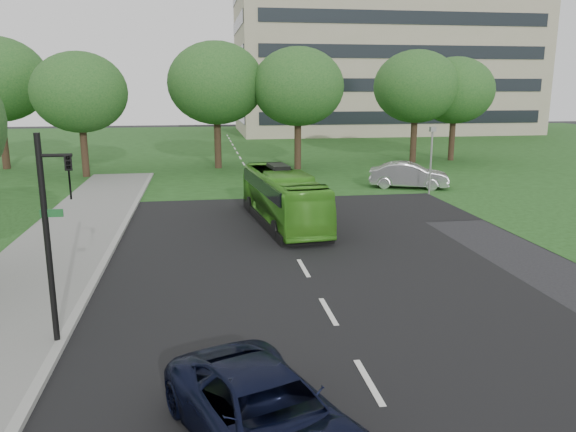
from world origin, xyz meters
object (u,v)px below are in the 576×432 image
(tree_park_a, at_px, (80,92))
(sedan, at_px, (409,175))
(tree_park_c, at_px, (298,87))
(tree_park_e, at_px, (455,91))
(tree_park_b, at_px, (216,83))
(camera_pole, at_px, (431,151))
(traffic_light, at_px, (53,225))
(tree_park_d, at_px, (416,87))
(office_building, at_px, (382,41))
(suv, at_px, (266,415))
(bus, at_px, (283,197))

(tree_park_a, distance_m, sedan, 23.24)
(tree_park_c, xyz_separation_m, tree_park_e, (14.19, 3.24, -0.31))
(tree_park_b, xyz_separation_m, sedan, (11.72, -10.83, -5.75))
(sedan, bearing_deg, camera_pole, -148.78)
(tree_park_e, distance_m, camera_pole, 17.29)
(tree_park_a, bearing_deg, tree_park_e, 8.88)
(tree_park_a, xyz_separation_m, traffic_light, (4.66, -27.94, -2.81))
(tree_park_a, bearing_deg, tree_park_b, 17.01)
(tree_park_d, height_order, sedan, tree_park_d)
(traffic_light, bearing_deg, tree_park_d, 43.84)
(office_building, relative_size, tree_park_c, 4.32)
(tree_park_a, relative_size, tree_park_c, 0.94)
(suv, bearing_deg, camera_pole, 40.62)
(tree_park_a, relative_size, bus, 0.97)
(office_building, xyz_separation_m, traffic_light, (-28.99, -64.99, -9.39))
(bus, bearing_deg, tree_park_c, 71.58)
(traffic_light, bearing_deg, sedan, 38.10)
(office_building, xyz_separation_m, tree_park_b, (-24.12, -34.13, -5.93))
(tree_park_a, distance_m, bus, 20.56)
(bus, bearing_deg, tree_park_d, 48.33)
(traffic_light, bearing_deg, office_building, 53.68)
(tree_park_b, height_order, tree_park_c, tree_park_b)
(bus, bearing_deg, tree_park_e, 42.72)
(office_building, height_order, camera_pole, office_building)
(tree_park_c, bearing_deg, office_building, 63.21)
(office_building, xyz_separation_m, tree_park_e, (-3.79, -32.38, -6.51))
(tree_park_c, bearing_deg, sedan, -59.10)
(tree_park_a, height_order, tree_park_b, tree_park_b)
(tree_park_d, relative_size, bus, 1.04)
(tree_park_a, xyz_separation_m, tree_park_e, (29.85, 4.67, 0.07))
(tree_park_a, xyz_separation_m, tree_park_c, (15.66, 1.42, 0.38))
(bus, bearing_deg, suv, -105.79)
(bus, bearing_deg, camera_pole, 24.58)
(tree_park_b, distance_m, bus, 19.85)
(tree_park_c, relative_size, sedan, 1.88)
(office_building, bearing_deg, bus, -112.22)
(tree_park_b, bearing_deg, tree_park_a, -162.99)
(office_building, distance_m, tree_park_e, 33.25)
(suv, bearing_deg, tree_park_b, 68.91)
(tree_park_a, xyz_separation_m, tree_park_b, (9.53, 2.92, 0.65))
(office_building, xyz_separation_m, tree_park_d, (-7.58, -33.10, -6.19))
(suv, bearing_deg, office_building, 50.18)
(tree_park_b, height_order, tree_park_e, tree_park_b)
(office_building, distance_m, tree_park_a, 50.48)
(tree_park_c, relative_size, bus, 1.03)
(tree_park_a, distance_m, tree_park_c, 15.73)
(tree_park_e, height_order, suv, tree_park_e)
(tree_park_e, bearing_deg, camera_pole, -118.78)
(tree_park_e, relative_size, bus, 0.98)
(suv, bearing_deg, tree_park_e, 40.64)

